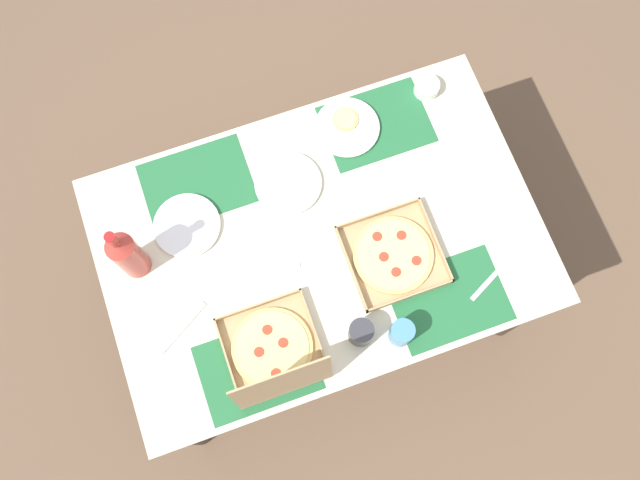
{
  "coord_description": "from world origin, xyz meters",
  "views": [
    {
      "loc": [
        0.22,
        0.6,
        2.95
      ],
      "look_at": [
        0.0,
        0.0,
        0.74
      ],
      "focal_mm": 39.34,
      "sensor_mm": 36.0,
      "label": 1
    }
  ],
  "objects_px": {
    "plate_far_right": "(347,127)",
    "condiment_bowl": "(427,87)",
    "pizza_box_corner_left": "(275,356)",
    "cup_spare": "(401,333)",
    "pizza_box_center": "(393,255)",
    "plate_near_left": "(187,226)",
    "cup_clear_left": "(361,332)",
    "plate_far_left": "(288,184)",
    "soda_bottle": "(127,254)"
  },
  "relations": [
    {
      "from": "pizza_box_center",
      "to": "cup_spare",
      "type": "xyz_separation_m",
      "value": [
        0.07,
        0.25,
        0.04
      ]
    },
    {
      "from": "plate_near_left",
      "to": "cup_clear_left",
      "type": "relative_size",
      "value": 2.32
    },
    {
      "from": "plate_far_right",
      "to": "soda_bottle",
      "type": "relative_size",
      "value": 0.69
    },
    {
      "from": "plate_near_left",
      "to": "soda_bottle",
      "type": "distance_m",
      "value": 0.24
    },
    {
      "from": "plate_far_right",
      "to": "cup_spare",
      "type": "xyz_separation_m",
      "value": [
        0.09,
        0.73,
        0.04
      ]
    },
    {
      "from": "cup_clear_left",
      "to": "plate_far_right",
      "type": "bearing_deg",
      "value": -106.89
    },
    {
      "from": "plate_near_left",
      "to": "cup_spare",
      "type": "distance_m",
      "value": 0.78
    },
    {
      "from": "plate_far_left",
      "to": "plate_near_left",
      "type": "height_order",
      "value": "same"
    },
    {
      "from": "pizza_box_center",
      "to": "pizza_box_corner_left",
      "type": "bearing_deg",
      "value": 21.47
    },
    {
      "from": "plate_far_left",
      "to": "cup_clear_left",
      "type": "height_order",
      "value": "cup_clear_left"
    },
    {
      "from": "plate_far_right",
      "to": "cup_clear_left",
      "type": "distance_m",
      "value": 0.71
    },
    {
      "from": "plate_far_right",
      "to": "condiment_bowl",
      "type": "height_order",
      "value": "condiment_bowl"
    },
    {
      "from": "soda_bottle",
      "to": "plate_far_right",
      "type": "bearing_deg",
      "value": -164.32
    },
    {
      "from": "pizza_box_corner_left",
      "to": "cup_clear_left",
      "type": "xyz_separation_m",
      "value": [
        -0.27,
        0.02,
        -0.0
      ]
    },
    {
      "from": "cup_spare",
      "to": "condiment_bowl",
      "type": "distance_m",
      "value": 0.87
    },
    {
      "from": "pizza_box_corner_left",
      "to": "plate_far_right",
      "type": "relative_size",
      "value": 1.46
    },
    {
      "from": "plate_near_left",
      "to": "plate_far_right",
      "type": "relative_size",
      "value": 0.99
    },
    {
      "from": "pizza_box_center",
      "to": "soda_bottle",
      "type": "distance_m",
      "value": 0.84
    },
    {
      "from": "plate_far_left",
      "to": "plate_near_left",
      "type": "bearing_deg",
      "value": 4.48
    },
    {
      "from": "pizza_box_center",
      "to": "plate_far_right",
      "type": "relative_size",
      "value": 1.34
    },
    {
      "from": "pizza_box_center",
      "to": "pizza_box_corner_left",
      "type": "xyz_separation_m",
      "value": [
        0.47,
        0.18,
        0.04
      ]
    },
    {
      "from": "pizza_box_corner_left",
      "to": "cup_spare",
      "type": "xyz_separation_m",
      "value": [
        -0.39,
        0.07,
        0.0
      ]
    },
    {
      "from": "pizza_box_corner_left",
      "to": "cup_clear_left",
      "type": "distance_m",
      "value": 0.28
    },
    {
      "from": "plate_far_right",
      "to": "soda_bottle",
      "type": "distance_m",
      "value": 0.85
    },
    {
      "from": "cup_spare",
      "to": "condiment_bowl",
      "type": "height_order",
      "value": "cup_spare"
    },
    {
      "from": "pizza_box_center",
      "to": "plate_far_right",
      "type": "xyz_separation_m",
      "value": [
        -0.02,
        -0.48,
        -0.0
      ]
    },
    {
      "from": "plate_far_right",
      "to": "cup_spare",
      "type": "bearing_deg",
      "value": 82.88
    },
    {
      "from": "plate_far_left",
      "to": "pizza_box_center",
      "type": "bearing_deg",
      "value": 124.47
    },
    {
      "from": "plate_far_right",
      "to": "condiment_bowl",
      "type": "bearing_deg",
      "value": -172.43
    },
    {
      "from": "pizza_box_center",
      "to": "plate_near_left",
      "type": "xyz_separation_m",
      "value": [
        0.6,
        -0.32,
        -0.0
      ]
    },
    {
      "from": "pizza_box_center",
      "to": "soda_bottle",
      "type": "bearing_deg",
      "value": -17.62
    },
    {
      "from": "plate_far_left",
      "to": "cup_spare",
      "type": "distance_m",
      "value": 0.62
    },
    {
      "from": "cup_clear_left",
      "to": "pizza_box_center",
      "type": "bearing_deg",
      "value": -132.96
    },
    {
      "from": "plate_far_right",
      "to": "cup_clear_left",
      "type": "bearing_deg",
      "value": 73.11
    },
    {
      "from": "soda_bottle",
      "to": "cup_spare",
      "type": "xyz_separation_m",
      "value": [
        -0.72,
        0.5,
        -0.08
      ]
    },
    {
      "from": "pizza_box_corner_left",
      "to": "cup_clear_left",
      "type": "relative_size",
      "value": 3.41
    },
    {
      "from": "cup_spare",
      "to": "cup_clear_left",
      "type": "bearing_deg",
      "value": -20.63
    },
    {
      "from": "plate_far_left",
      "to": "plate_far_right",
      "type": "bearing_deg",
      "value": -153.62
    },
    {
      "from": "plate_near_left",
      "to": "soda_bottle",
      "type": "height_order",
      "value": "soda_bottle"
    },
    {
      "from": "plate_far_left",
      "to": "plate_near_left",
      "type": "xyz_separation_m",
      "value": [
        0.36,
        0.03,
        0.0
      ]
    },
    {
      "from": "soda_bottle",
      "to": "plate_far_left",
      "type": "bearing_deg",
      "value": -169.79
    },
    {
      "from": "plate_near_left",
      "to": "condiment_bowl",
      "type": "xyz_separation_m",
      "value": [
        -0.93,
        -0.2,
        0.02
      ]
    },
    {
      "from": "plate_far_left",
      "to": "soda_bottle",
      "type": "bearing_deg",
      "value": 10.21
    },
    {
      "from": "plate_far_right",
      "to": "cup_spare",
      "type": "distance_m",
      "value": 0.73
    },
    {
      "from": "pizza_box_corner_left",
      "to": "cup_clear_left",
      "type": "height_order",
      "value": "pizza_box_corner_left"
    },
    {
      "from": "plate_near_left",
      "to": "condiment_bowl",
      "type": "bearing_deg",
      "value": -168.02
    },
    {
      "from": "plate_far_right",
      "to": "plate_near_left",
      "type": "bearing_deg",
      "value": 14.14
    },
    {
      "from": "plate_far_right",
      "to": "condiment_bowl",
      "type": "relative_size",
      "value": 2.58
    },
    {
      "from": "pizza_box_corner_left",
      "to": "condiment_bowl",
      "type": "xyz_separation_m",
      "value": [
        -0.79,
        -0.7,
        -0.03
      ]
    },
    {
      "from": "plate_far_right",
      "to": "soda_bottle",
      "type": "height_order",
      "value": "soda_bottle"
    }
  ]
}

